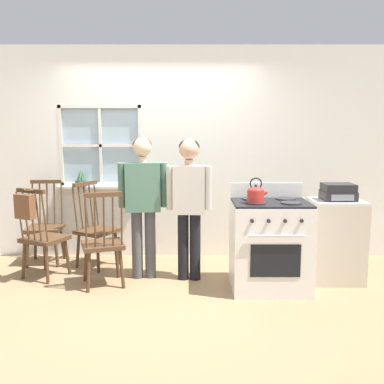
{
  "coord_description": "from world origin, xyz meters",
  "views": [
    {
      "loc": [
        0.4,
        -4.14,
        1.65
      ],
      "look_at": [
        0.4,
        0.32,
        1.0
      ],
      "focal_mm": 40.0,
      "sensor_mm": 36.0,
      "label": 1
    }
  ],
  "objects_px": {
    "person_elderly_left": "(143,194)",
    "chair_near_stove": "(45,227)",
    "chair_near_wall": "(96,230)",
    "person_teen_center": "(189,194)",
    "kettle": "(256,194)",
    "potted_plant": "(82,181)",
    "side_counter": "(335,240)",
    "chair_by_window": "(44,238)",
    "stove": "(270,244)",
    "stereo": "(338,192)",
    "chair_center_cluster": "(103,244)",
    "handbag": "(25,206)"
  },
  "relations": [
    {
      "from": "chair_near_stove",
      "to": "person_elderly_left",
      "type": "distance_m",
      "value": 1.48
    },
    {
      "from": "person_elderly_left",
      "to": "side_counter",
      "type": "relative_size",
      "value": 1.75
    },
    {
      "from": "chair_center_cluster",
      "to": "person_elderly_left",
      "type": "height_order",
      "value": "person_elderly_left"
    },
    {
      "from": "chair_by_window",
      "to": "side_counter",
      "type": "xyz_separation_m",
      "value": [
        3.23,
        -0.09,
        -0.0
      ]
    },
    {
      "from": "person_elderly_left",
      "to": "kettle",
      "type": "distance_m",
      "value": 1.26
    },
    {
      "from": "person_teen_center",
      "to": "person_elderly_left",
      "type": "bearing_deg",
      "value": 175.72
    },
    {
      "from": "chair_center_cluster",
      "to": "kettle",
      "type": "distance_m",
      "value": 1.69
    },
    {
      "from": "chair_center_cluster",
      "to": "handbag",
      "type": "height_order",
      "value": "same"
    },
    {
      "from": "chair_center_cluster",
      "to": "stereo",
      "type": "bearing_deg",
      "value": 164.62
    },
    {
      "from": "chair_near_wall",
      "to": "chair_near_stove",
      "type": "relative_size",
      "value": 1.0
    },
    {
      "from": "person_elderly_left",
      "to": "chair_near_stove",
      "type": "bearing_deg",
      "value": 151.15
    },
    {
      "from": "chair_near_stove",
      "to": "stereo",
      "type": "relative_size",
      "value": 3.02
    },
    {
      "from": "chair_by_window",
      "to": "handbag",
      "type": "relative_size",
      "value": 3.35
    },
    {
      "from": "kettle",
      "to": "chair_center_cluster",
      "type": "bearing_deg",
      "value": 172.56
    },
    {
      "from": "side_counter",
      "to": "potted_plant",
      "type": "bearing_deg",
      "value": 163.38
    },
    {
      "from": "chair_center_cluster",
      "to": "person_teen_center",
      "type": "relative_size",
      "value": 0.66
    },
    {
      "from": "chair_by_window",
      "to": "chair_center_cluster",
      "type": "xyz_separation_m",
      "value": [
        0.72,
        -0.26,
        0.0
      ]
    },
    {
      "from": "potted_plant",
      "to": "side_counter",
      "type": "bearing_deg",
      "value": -16.62
    },
    {
      "from": "chair_near_stove",
      "to": "potted_plant",
      "type": "distance_m",
      "value": 0.73
    },
    {
      "from": "chair_by_window",
      "to": "chair_near_stove",
      "type": "relative_size",
      "value": 1.0
    },
    {
      "from": "potted_plant",
      "to": "kettle",
      "type": "bearing_deg",
      "value": -31.69
    },
    {
      "from": "chair_near_stove",
      "to": "kettle",
      "type": "height_order",
      "value": "kettle"
    },
    {
      "from": "chair_near_stove",
      "to": "stereo",
      "type": "distance_m",
      "value": 3.5
    },
    {
      "from": "chair_near_stove",
      "to": "handbag",
      "type": "height_order",
      "value": "same"
    },
    {
      "from": "person_teen_center",
      "to": "handbag",
      "type": "xyz_separation_m",
      "value": [
        -1.73,
        -0.15,
        -0.1
      ]
    },
    {
      "from": "chair_near_wall",
      "to": "stereo",
      "type": "distance_m",
      "value": 2.84
    },
    {
      "from": "person_teen_center",
      "to": "stove",
      "type": "relative_size",
      "value": 1.44
    },
    {
      "from": "person_elderly_left",
      "to": "potted_plant",
      "type": "relative_size",
      "value": 7.29
    },
    {
      "from": "chair_by_window",
      "to": "potted_plant",
      "type": "bearing_deg",
      "value": -81.39
    },
    {
      "from": "chair_by_window",
      "to": "stove",
      "type": "bearing_deg",
      "value": -162.44
    },
    {
      "from": "stereo",
      "to": "person_teen_center",
      "type": "bearing_deg",
      "value": 178.17
    },
    {
      "from": "chair_center_cluster",
      "to": "stove",
      "type": "height_order",
      "value": "stove"
    },
    {
      "from": "handbag",
      "to": "side_counter",
      "type": "bearing_deg",
      "value": 2.14
    },
    {
      "from": "chair_near_wall",
      "to": "person_teen_center",
      "type": "xyz_separation_m",
      "value": [
        1.14,
        -0.47,
        0.5
      ]
    },
    {
      "from": "stove",
      "to": "stereo",
      "type": "distance_m",
      "value": 0.95
    },
    {
      "from": "person_elderly_left",
      "to": "stereo",
      "type": "distance_m",
      "value": 2.11
    },
    {
      "from": "kettle",
      "to": "handbag",
      "type": "xyz_separation_m",
      "value": [
        -2.39,
        0.25,
        -0.17
      ]
    },
    {
      "from": "kettle",
      "to": "handbag",
      "type": "height_order",
      "value": "kettle"
    },
    {
      "from": "chair_near_stove",
      "to": "kettle",
      "type": "bearing_deg",
      "value": -26.14
    },
    {
      "from": "chair_near_wall",
      "to": "chair_center_cluster",
      "type": "distance_m",
      "value": 0.7
    },
    {
      "from": "chair_near_stove",
      "to": "stove",
      "type": "height_order",
      "value": "stove"
    },
    {
      "from": "chair_near_wall",
      "to": "chair_by_window",
      "type": "bearing_deg",
      "value": 159.94
    },
    {
      "from": "chair_by_window",
      "to": "chair_near_wall",
      "type": "xyz_separation_m",
      "value": [
        0.49,
        0.41,
        0.0
      ]
    },
    {
      "from": "stereo",
      "to": "handbag",
      "type": "bearing_deg",
      "value": -178.22
    },
    {
      "from": "person_elderly_left",
      "to": "kettle",
      "type": "bearing_deg",
      "value": -27.57
    },
    {
      "from": "handbag",
      "to": "kettle",
      "type": "bearing_deg",
      "value": -5.97
    },
    {
      "from": "chair_by_window",
      "to": "stereo",
      "type": "xyz_separation_m",
      "value": [
        3.23,
        -0.11,
        0.54
      ]
    },
    {
      "from": "chair_near_wall",
      "to": "side_counter",
      "type": "xyz_separation_m",
      "value": [
        2.74,
        -0.5,
        -0.0
      ]
    },
    {
      "from": "chair_center_cluster",
      "to": "stove",
      "type": "distance_m",
      "value": 1.75
    },
    {
      "from": "person_teen_center",
      "to": "handbag",
      "type": "bearing_deg",
      "value": -172.61
    }
  ]
}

